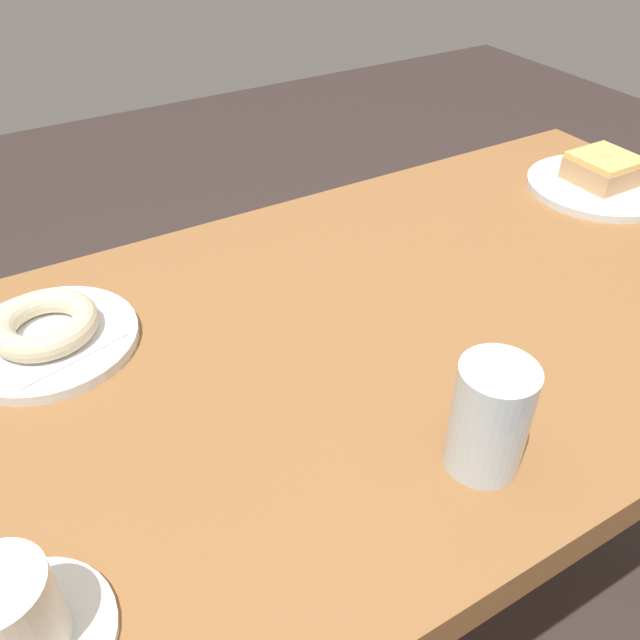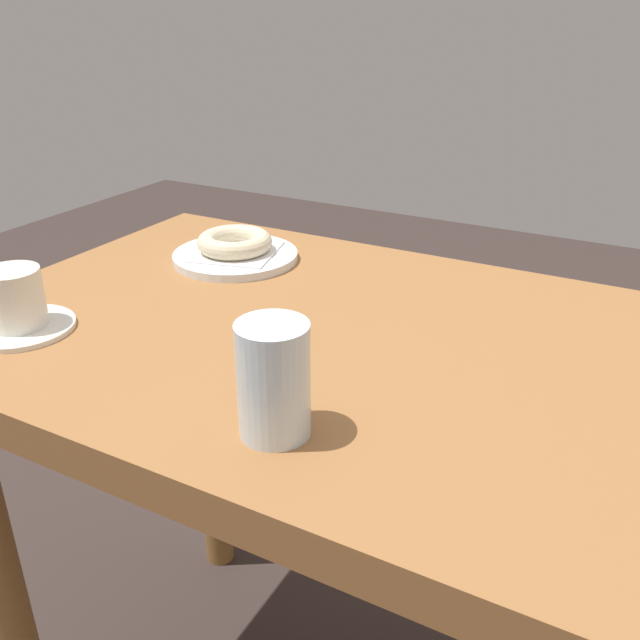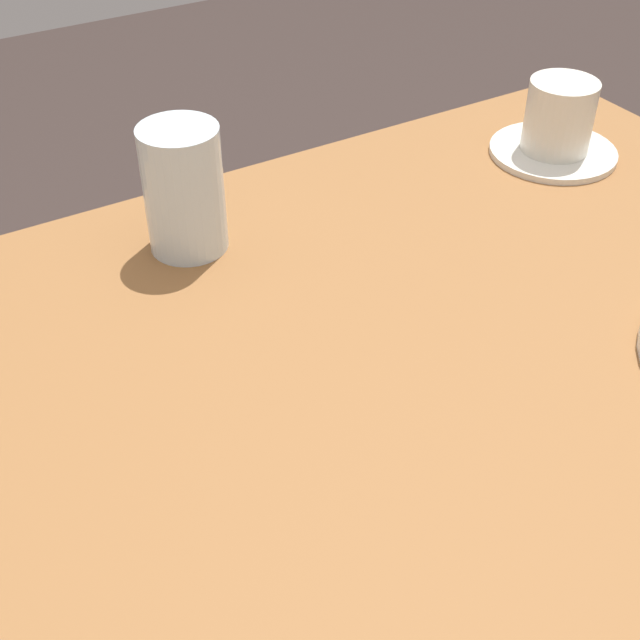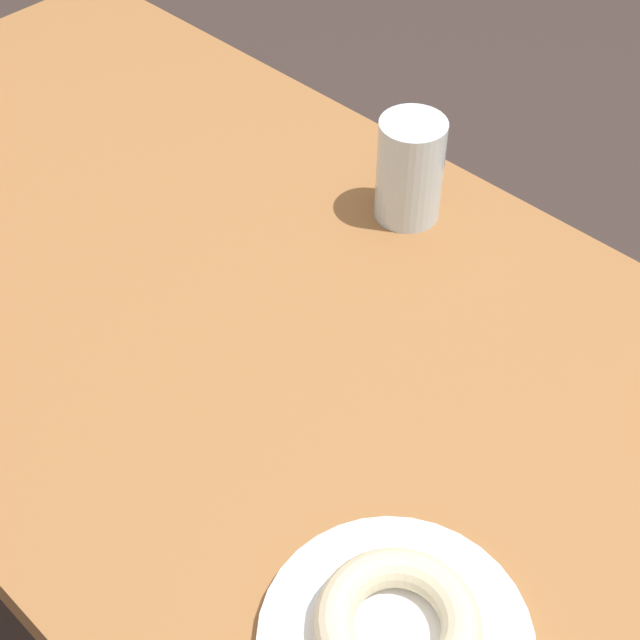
% 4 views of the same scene
% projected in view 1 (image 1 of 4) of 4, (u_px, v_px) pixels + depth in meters
% --- Properties ---
extents(ground_plane, '(6.00, 6.00, 0.00)m').
position_uv_depth(ground_plane, '(367.00, 633.00, 1.26)').
color(ground_plane, '#362A27').
extents(table, '(1.22, 0.65, 0.78)m').
position_uv_depth(table, '(391.00, 382.00, 0.85)').
color(table, '#925F34').
rests_on(table, ground_plane).
extents(plate_sugar_ring, '(0.20, 0.20, 0.01)m').
position_uv_depth(plate_sugar_ring, '(50.00, 340.00, 0.73)').
color(plate_sugar_ring, white).
rests_on(plate_sugar_ring, table).
extents(napkin_sugar_ring, '(0.15, 0.15, 0.00)m').
position_uv_depth(napkin_sugar_ring, '(48.00, 335.00, 0.73)').
color(napkin_sugar_ring, white).
rests_on(napkin_sugar_ring, plate_sugar_ring).
extents(donut_sugar_ring, '(0.12, 0.12, 0.03)m').
position_uv_depth(donut_sugar_ring, '(44.00, 324.00, 0.72)').
color(donut_sugar_ring, beige).
rests_on(donut_sugar_ring, napkin_sugar_ring).
extents(plate_glazed_square, '(0.22, 0.22, 0.01)m').
position_uv_depth(plate_glazed_square, '(598.00, 186.00, 1.04)').
color(plate_glazed_square, white).
rests_on(plate_glazed_square, table).
extents(napkin_glazed_square, '(0.17, 0.17, 0.00)m').
position_uv_depth(napkin_glazed_square, '(600.00, 182.00, 1.03)').
color(napkin_glazed_square, white).
rests_on(napkin_glazed_square, plate_glazed_square).
extents(donut_glazed_square, '(0.09, 0.09, 0.04)m').
position_uv_depth(donut_glazed_square, '(604.00, 169.00, 1.02)').
color(donut_glazed_square, tan).
rests_on(donut_glazed_square, napkin_glazed_square).
extents(water_glass, '(0.07, 0.07, 0.11)m').
position_uv_depth(water_glass, '(490.00, 418.00, 0.57)').
color(water_glass, silver).
rests_on(water_glass, table).
extents(coffee_cup, '(0.13, 0.13, 0.08)m').
position_uv_depth(coffee_cup, '(12.00, 620.00, 0.45)').
color(coffee_cup, silver).
rests_on(coffee_cup, table).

